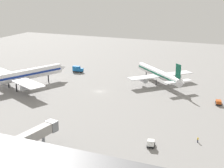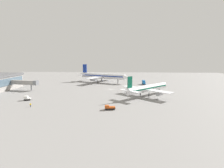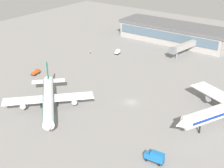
{
  "view_description": "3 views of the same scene",
  "coord_description": "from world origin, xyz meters",
  "px_view_note": "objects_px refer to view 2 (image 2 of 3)",
  "views": [
    {
      "loc": [
        57.91,
        -124.2,
        44.59
      ],
      "look_at": [
        4.39,
        3.69,
        2.88
      ],
      "focal_mm": 53.0,
      "sensor_mm": 36.0,
      "label": 1
    },
    {
      "loc": [
        125.23,
        8.73,
        22.22
      ],
      "look_at": [
        13.13,
        1.86,
        5.7
      ],
      "focal_mm": 29.49,
      "sensor_mm": 36.0,
      "label": 2
    },
    {
      "loc": [
        -57.47,
        90.85,
        58.24
      ],
      "look_at": [
        7.66,
        1.75,
        6.21
      ],
      "focal_mm": 51.55,
      "sensor_mm": 36.0,
      "label": 3
    }
  ],
  "objects_px": {
    "airplane_at_gate": "(147,88)",
    "pushback_tractor": "(109,107)",
    "airplane_taxiing": "(102,76)",
    "catering_truck": "(144,82)",
    "ground_crew_worker": "(30,105)",
    "baggage_tug": "(27,98)"
  },
  "relations": [
    {
      "from": "airplane_at_gate",
      "to": "pushback_tractor",
      "type": "bearing_deg",
      "value": -170.26
    },
    {
      "from": "airplane_at_gate",
      "to": "airplane_taxiing",
      "type": "height_order",
      "value": "airplane_taxiing"
    },
    {
      "from": "catering_truck",
      "to": "ground_crew_worker",
      "type": "relative_size",
      "value": 3.43
    },
    {
      "from": "catering_truck",
      "to": "baggage_tug",
      "type": "bearing_deg",
      "value": -52.51
    },
    {
      "from": "ground_crew_worker",
      "to": "airplane_taxiing",
      "type": "bearing_deg",
      "value": 121.65
    },
    {
      "from": "airplane_taxiing",
      "to": "ground_crew_worker",
      "type": "xyz_separation_m",
      "value": [
        82.56,
        -23.05,
        -4.81
      ]
    },
    {
      "from": "airplane_at_gate",
      "to": "pushback_tractor",
      "type": "xyz_separation_m",
      "value": [
        28.91,
        -19.5,
        -3.53
      ]
    },
    {
      "from": "airplane_taxiing",
      "to": "airplane_at_gate",
      "type": "bearing_deg",
      "value": -35.34
    },
    {
      "from": "airplane_taxiing",
      "to": "ground_crew_worker",
      "type": "bearing_deg",
      "value": -80.9
    },
    {
      "from": "airplane_taxiing",
      "to": "ground_crew_worker",
      "type": "height_order",
      "value": "airplane_taxiing"
    },
    {
      "from": "airplane_at_gate",
      "to": "baggage_tug",
      "type": "xyz_separation_m",
      "value": [
        14.52,
        -63.45,
        -3.35
      ]
    },
    {
      "from": "baggage_tug",
      "to": "catering_truck",
      "type": "distance_m",
      "value": 89.33
    },
    {
      "from": "airplane_taxiing",
      "to": "ground_crew_worker",
      "type": "relative_size",
      "value": 28.79
    },
    {
      "from": "airplane_at_gate",
      "to": "airplane_taxiing",
      "type": "xyz_separation_m",
      "value": [
        -56.08,
        -32.32,
        1.16
      ]
    },
    {
      "from": "airplane_at_gate",
      "to": "pushback_tractor",
      "type": "distance_m",
      "value": 35.05
    },
    {
      "from": "pushback_tractor",
      "to": "catering_truck",
      "type": "height_order",
      "value": "catering_truck"
    },
    {
      "from": "airplane_at_gate",
      "to": "catering_truck",
      "type": "bearing_deg",
      "value": 39.92
    },
    {
      "from": "pushback_tractor",
      "to": "baggage_tug",
      "type": "xyz_separation_m",
      "value": [
        -14.39,
        -43.95,
        0.19
      ]
    },
    {
      "from": "pushback_tractor",
      "to": "ground_crew_worker",
      "type": "height_order",
      "value": "pushback_tractor"
    },
    {
      "from": "pushback_tractor",
      "to": "airplane_at_gate",
      "type": "bearing_deg",
      "value": -132.71
    },
    {
      "from": "baggage_tug",
      "to": "pushback_tractor",
      "type": "bearing_deg",
      "value": 151.16
    },
    {
      "from": "pushback_tractor",
      "to": "catering_truck",
      "type": "relative_size",
      "value": 0.81
    }
  ]
}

